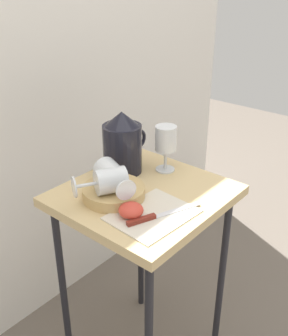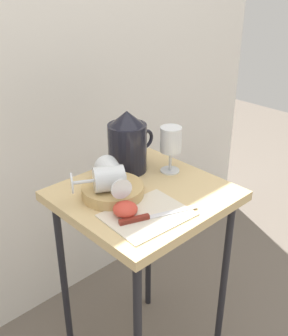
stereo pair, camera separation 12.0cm
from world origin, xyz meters
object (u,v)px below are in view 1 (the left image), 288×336
wine_glass_tipped_near (111,175)px  knife (154,216)px  table (144,215)px  wine_glass_upright (166,141)px  apple_half_left (131,210)px  wine_glass_tipped_far (109,181)px  basket_tray (114,192)px  pitcher (123,148)px

wine_glass_tipped_near → knife: wine_glass_tipped_near is taller
table → wine_glass_upright: 0.25m
wine_glass_tipped_near → apple_half_left: (-0.05, -0.12, -0.05)m
wine_glass_upright → apple_half_left: (-0.29, -0.10, -0.08)m
table → apple_half_left: (-0.13, -0.06, 0.11)m
wine_glass_upright → table: bearing=-165.8°
wine_glass_tipped_near → wine_glass_upright: bearing=-4.0°
wine_glass_tipped_far → wine_glass_upright: bearing=1.3°
basket_tray → wine_glass_upright: (0.24, -0.01, 0.09)m
pitcher → knife: size_ratio=0.93×
table → pitcher: size_ratio=3.50×
pitcher → knife: (-0.16, -0.26, -0.08)m
wine_glass_tipped_far → apple_half_left: size_ratio=2.40×
basket_tray → pitcher: 0.19m
pitcher → knife: pitcher is taller
basket_tray → knife: bearing=-94.5°
apple_half_left → wine_glass_tipped_far: bearing=79.7°
apple_half_left → pitcher: bearing=47.2°
wine_glass_upright → knife: (-0.25, -0.16, -0.10)m
pitcher → wine_glass_upright: 0.14m
table → pitcher: (0.06, 0.14, 0.17)m
table → wine_glass_tipped_far: bearing=163.5°
basket_tray → wine_glass_tipped_far: size_ratio=1.12×
pitcher → wine_glass_upright: (0.09, -0.10, 0.02)m
table → knife: (-0.10, -0.12, 0.09)m
wine_glass_tipped_near → wine_glass_tipped_far: same height
wine_glass_upright → apple_half_left: size_ratio=2.28×
basket_tray → knife: (-0.01, -0.16, -0.01)m
wine_glass_upright → wine_glass_tipped_near: bearing=176.0°
wine_glass_tipped_far → apple_half_left: 0.11m
table → wine_glass_tipped_far: (-0.11, 0.03, 0.16)m
pitcher → wine_glass_tipped_far: size_ratio=1.26×
wine_glass_upright → wine_glass_tipped_near: size_ratio=0.94×
wine_glass_tipped_far → knife: wine_glass_tipped_far is taller
wine_glass_tipped_near → knife: size_ratio=0.75×
basket_tray → wine_glass_tipped_near: 0.06m
pitcher → wine_glass_tipped_near: size_ratio=1.25×
wine_glass_tipped_near → knife: 0.18m
wine_glass_tipped_far → knife: size_ratio=0.74×
basket_tray → wine_glass_upright: bearing=-1.4°
wine_glass_tipped_near → apple_half_left: size_ratio=2.43×
wine_glass_tipped_far → basket_tray: bearing=23.3°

